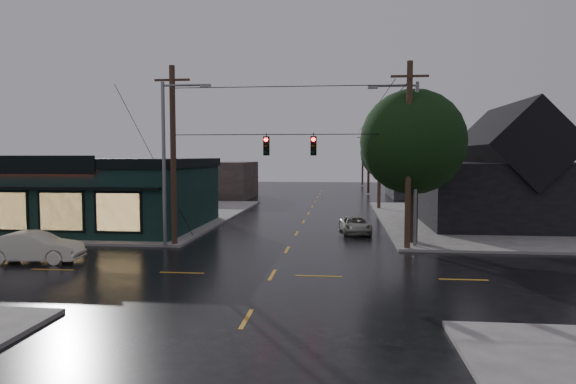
# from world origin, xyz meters

# --- Properties ---
(ground_plane) EXTENTS (160.00, 160.00, 0.00)m
(ground_plane) POSITION_xyz_m (0.00, 0.00, 0.00)
(ground_plane) COLOR black
(sidewalk_nw) EXTENTS (28.00, 28.00, 0.15)m
(sidewalk_nw) POSITION_xyz_m (-20.00, 20.00, 0.07)
(sidewalk_nw) COLOR slate
(sidewalk_nw) RESTS_ON ground
(sidewalk_ne) EXTENTS (28.00, 28.00, 0.15)m
(sidewalk_ne) POSITION_xyz_m (20.00, 20.00, 0.07)
(sidewalk_ne) COLOR slate
(sidewalk_ne) RESTS_ON ground
(pizza_shop) EXTENTS (16.30, 12.34, 4.90)m
(pizza_shop) POSITION_xyz_m (-15.00, 12.94, 2.56)
(pizza_shop) COLOR black
(pizza_shop) RESTS_ON ground
(ne_building) EXTENTS (12.60, 11.60, 8.75)m
(ne_building) POSITION_xyz_m (15.00, 17.00, 4.47)
(ne_building) COLOR black
(ne_building) RESTS_ON ground
(corner_tree) EXTENTS (6.05, 6.05, 8.81)m
(corner_tree) POSITION_xyz_m (7.00, 8.59, 5.90)
(corner_tree) COLOR black
(corner_tree) RESTS_ON ground
(utility_pole_nw) EXTENTS (2.00, 0.32, 10.15)m
(utility_pole_nw) POSITION_xyz_m (-6.50, 6.50, 0.00)
(utility_pole_nw) COLOR #331D16
(utility_pole_nw) RESTS_ON ground
(utility_pole_ne) EXTENTS (2.00, 0.32, 10.15)m
(utility_pole_ne) POSITION_xyz_m (6.50, 6.50, 0.00)
(utility_pole_ne) COLOR #331D16
(utility_pole_ne) RESTS_ON ground
(utility_pole_far_a) EXTENTS (2.00, 0.32, 9.65)m
(utility_pole_far_a) POSITION_xyz_m (6.50, 28.00, 0.00)
(utility_pole_far_a) COLOR #331D16
(utility_pole_far_a) RESTS_ON ground
(utility_pole_far_b) EXTENTS (2.00, 0.32, 9.15)m
(utility_pole_far_b) POSITION_xyz_m (6.50, 48.00, 0.00)
(utility_pole_far_b) COLOR #331D16
(utility_pole_far_b) RESTS_ON ground
(utility_pole_far_c) EXTENTS (2.00, 0.32, 9.15)m
(utility_pole_far_c) POSITION_xyz_m (6.50, 68.00, 0.00)
(utility_pole_far_c) COLOR #331D16
(utility_pole_far_c) RESTS_ON ground
(span_signal_assembly) EXTENTS (13.00, 0.48, 1.23)m
(span_signal_assembly) POSITION_xyz_m (0.10, 6.50, 5.70)
(span_signal_assembly) COLOR black
(span_signal_assembly) RESTS_ON ground
(streetlight_nw) EXTENTS (5.40, 0.30, 9.15)m
(streetlight_nw) POSITION_xyz_m (-6.80, 5.80, 0.00)
(streetlight_nw) COLOR slate
(streetlight_nw) RESTS_ON ground
(streetlight_ne) EXTENTS (5.40, 0.30, 9.15)m
(streetlight_ne) POSITION_xyz_m (7.00, 7.20, 0.00)
(streetlight_ne) COLOR slate
(streetlight_ne) RESTS_ON ground
(bg_building_west) EXTENTS (12.00, 10.00, 4.40)m
(bg_building_west) POSITION_xyz_m (-14.00, 40.00, 2.20)
(bg_building_west) COLOR #342826
(bg_building_west) RESTS_ON ground
(bg_building_east) EXTENTS (14.00, 12.00, 5.60)m
(bg_building_east) POSITION_xyz_m (16.00, 45.00, 2.80)
(bg_building_east) COLOR black
(bg_building_east) RESTS_ON ground
(sedan_cream) EXTENTS (4.65, 2.04, 1.48)m
(sedan_cream) POSITION_xyz_m (-11.77, 1.42, 0.74)
(sedan_cream) COLOR silver
(sedan_cream) RESTS_ON ground
(suv_silver) EXTENTS (2.26, 4.15, 1.10)m
(suv_silver) POSITION_xyz_m (3.85, 12.47, 0.55)
(suv_silver) COLOR #9B9A8F
(suv_silver) RESTS_ON ground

